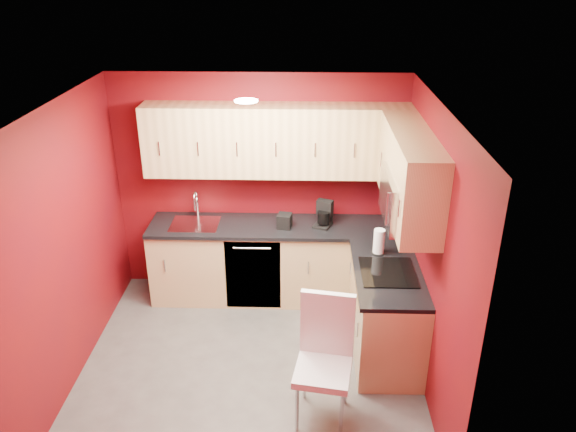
# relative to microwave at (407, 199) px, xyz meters

# --- Properties ---
(floor) EXTENTS (3.20, 3.20, 0.00)m
(floor) POSITION_rel_microwave_xyz_m (-1.39, -0.20, -1.66)
(floor) COLOR #54524E
(floor) RESTS_ON ground
(ceiling) EXTENTS (3.20, 3.20, 0.00)m
(ceiling) POSITION_rel_microwave_xyz_m (-1.39, -0.20, 0.84)
(ceiling) COLOR white
(ceiling) RESTS_ON wall_back
(wall_back) EXTENTS (3.20, 0.00, 3.20)m
(wall_back) POSITION_rel_microwave_xyz_m (-1.39, 1.30, -0.41)
(wall_back) COLOR #65090A
(wall_back) RESTS_ON floor
(wall_front) EXTENTS (3.20, 0.00, 3.20)m
(wall_front) POSITION_rel_microwave_xyz_m (-1.39, -1.70, -0.41)
(wall_front) COLOR #65090A
(wall_front) RESTS_ON floor
(wall_left) EXTENTS (0.00, 3.00, 3.00)m
(wall_left) POSITION_rel_microwave_xyz_m (-2.99, -0.20, -0.41)
(wall_left) COLOR #65090A
(wall_left) RESTS_ON floor
(wall_right) EXTENTS (0.00, 3.00, 3.00)m
(wall_right) POSITION_rel_microwave_xyz_m (0.21, -0.20, -0.41)
(wall_right) COLOR #65090A
(wall_right) RESTS_ON floor
(base_cabinets_back) EXTENTS (2.80, 0.60, 0.87)m
(base_cabinets_back) POSITION_rel_microwave_xyz_m (-1.19, 1.00, -1.22)
(base_cabinets_back) COLOR tan
(base_cabinets_back) RESTS_ON floor
(base_cabinets_right) EXTENTS (0.60, 1.30, 0.87)m
(base_cabinets_right) POSITION_rel_microwave_xyz_m (-0.09, 0.05, -1.22)
(base_cabinets_right) COLOR tan
(base_cabinets_right) RESTS_ON floor
(countertop_back) EXTENTS (2.80, 0.63, 0.04)m
(countertop_back) POSITION_rel_microwave_xyz_m (-1.19, 0.99, -0.77)
(countertop_back) COLOR black
(countertop_back) RESTS_ON base_cabinets_back
(countertop_right) EXTENTS (0.63, 1.27, 0.04)m
(countertop_right) POSITION_rel_microwave_xyz_m (-0.11, 0.04, -0.77)
(countertop_right) COLOR black
(countertop_right) RESTS_ON base_cabinets_right
(upper_cabinets_back) EXTENTS (2.80, 0.35, 0.75)m
(upper_cabinets_back) POSITION_rel_microwave_xyz_m (-1.19, 1.13, 0.17)
(upper_cabinets_back) COLOR #D4B278
(upper_cabinets_back) RESTS_ON wall_back
(upper_cabinets_right) EXTENTS (0.35, 1.55, 0.75)m
(upper_cabinets_right) POSITION_rel_microwave_xyz_m (0.03, 0.24, 0.23)
(upper_cabinets_right) COLOR #D4B278
(upper_cabinets_right) RESTS_ON wall_right
(microwave) EXTENTS (0.42, 0.76, 0.42)m
(microwave) POSITION_rel_microwave_xyz_m (0.00, 0.00, 0.00)
(microwave) COLOR silver
(microwave) RESTS_ON upper_cabinets_right
(cooktop) EXTENTS (0.50, 0.55, 0.01)m
(cooktop) POSITION_rel_microwave_xyz_m (-0.11, 0.00, -0.74)
(cooktop) COLOR black
(cooktop) RESTS_ON countertop_right
(sink) EXTENTS (0.52, 0.42, 0.35)m
(sink) POSITION_rel_microwave_xyz_m (-2.09, 1.00, -0.72)
(sink) COLOR silver
(sink) RESTS_ON countertop_back
(dishwasher_front) EXTENTS (0.60, 0.02, 0.82)m
(dishwasher_front) POSITION_rel_microwave_xyz_m (-1.44, 0.71, -1.22)
(dishwasher_front) COLOR black
(dishwasher_front) RESTS_ON base_cabinets_back
(downlight) EXTENTS (0.20, 0.20, 0.01)m
(downlight) POSITION_rel_microwave_xyz_m (-1.39, 0.10, 0.82)
(downlight) COLOR white
(downlight) RESTS_ON ceiling
(coffee_maker) EXTENTS (0.24, 0.27, 0.28)m
(coffee_maker) POSITION_rel_microwave_xyz_m (-0.70, 0.97, -0.61)
(coffee_maker) COLOR black
(coffee_maker) RESTS_ON countertop_back
(napkin_holder) EXTENTS (0.17, 0.17, 0.16)m
(napkin_holder) POSITION_rel_microwave_xyz_m (-1.11, 0.93, -0.67)
(napkin_holder) COLOR black
(napkin_holder) RESTS_ON countertop_back
(paper_towel) EXTENTS (0.15, 0.15, 0.25)m
(paper_towel) POSITION_rel_microwave_xyz_m (-0.16, 0.38, -0.62)
(paper_towel) COLOR white
(paper_towel) RESTS_ON countertop_right
(dining_chair) EXTENTS (0.52, 0.54, 1.11)m
(dining_chair) POSITION_rel_microwave_xyz_m (-0.73, -0.88, -1.10)
(dining_chair) COLOR silver
(dining_chair) RESTS_ON floor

